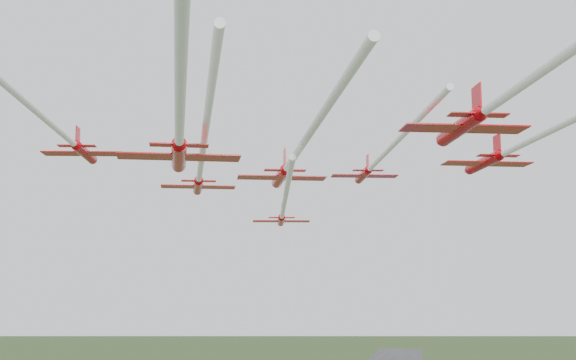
% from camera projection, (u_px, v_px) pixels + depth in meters
% --- Properties ---
extents(jet_lead, '(13.44, 53.33, 2.36)m').
position_uv_depth(jet_lead, '(283.00, 209.00, 98.26)').
color(jet_lead, '#C60009').
extents(jet_row2_left, '(20.50, 58.86, 2.57)m').
position_uv_depth(jet_row2_left, '(201.00, 162.00, 77.85)').
color(jet_row2_left, '#C60009').
extents(jet_row2_right, '(13.10, 44.26, 2.37)m').
position_uv_depth(jet_row2_right, '(378.00, 160.00, 86.18)').
color(jet_row2_right, '#C60009').
extents(jet_row3_left, '(15.21, 60.04, 2.40)m').
position_uv_depth(jet_row3_left, '(41.00, 115.00, 64.47)').
color(jet_row3_left, '#C60009').
extents(jet_row3_mid, '(16.58, 48.17, 2.67)m').
position_uv_depth(jet_row3_mid, '(294.00, 157.00, 70.66)').
color(jet_row3_mid, '#C60009').
extents(jet_row3_right, '(19.06, 56.53, 2.67)m').
position_uv_depth(jet_row3_right, '(544.00, 133.00, 67.50)').
color(jet_row3_right, '#C60009').
extents(jet_row4_left, '(22.25, 61.80, 2.93)m').
position_uv_depth(jet_row4_left, '(180.00, 109.00, 49.01)').
color(jet_row4_left, '#C60009').
extents(jet_row4_right, '(15.95, 47.28, 2.91)m').
position_uv_depth(jet_row4_right, '(506.00, 96.00, 53.28)').
color(jet_row4_right, '#C60009').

